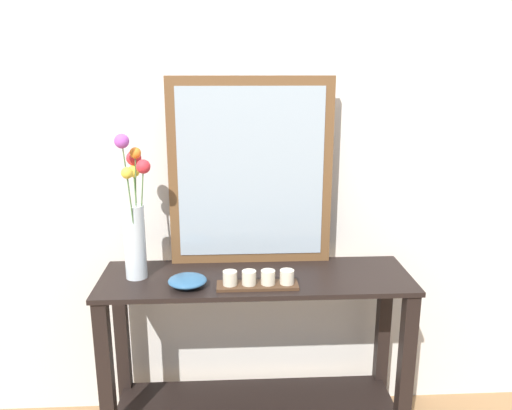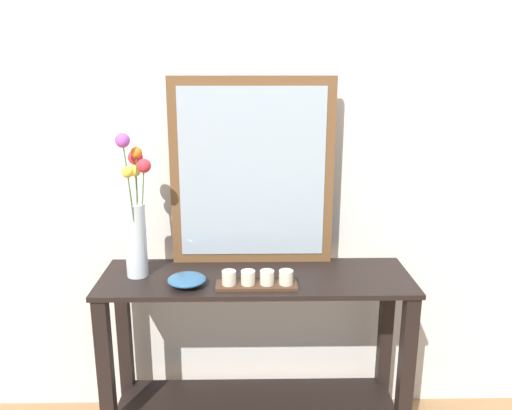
{
  "view_description": "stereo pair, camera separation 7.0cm",
  "coord_description": "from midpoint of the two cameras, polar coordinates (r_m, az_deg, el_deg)",
  "views": [
    {
      "loc": [
        -0.1,
        -1.95,
        1.62
      ],
      "look_at": [
        0.0,
        0.0,
        1.1
      ],
      "focal_mm": 35.94,
      "sensor_mm": 36.0,
      "label": 1
    },
    {
      "loc": [
        -0.03,
        -1.95,
        1.62
      ],
      "look_at": [
        0.0,
        0.0,
        1.1
      ],
      "focal_mm": 35.94,
      "sensor_mm": 36.0,
      "label": 2
    }
  ],
  "objects": [
    {
      "name": "wall_back",
      "position": [
        2.29,
        -1.31,
        8.24
      ],
      "size": [
        6.4,
        0.08,
        2.7
      ],
      "primitive_type": "cube",
      "color": "silver",
      "rests_on": "ground"
    },
    {
      "name": "console_table",
      "position": [
        2.27,
        -0.92,
        -15.36
      ],
      "size": [
        1.27,
        0.39,
        0.79
      ],
      "color": "black",
      "rests_on": "ground"
    },
    {
      "name": "mirror_leaning",
      "position": [
        2.16,
        -1.52,
        3.6
      ],
      "size": [
        0.69,
        0.03,
        0.8
      ],
      "color": "brown",
      "rests_on": "console_table"
    },
    {
      "name": "tall_vase_left",
      "position": [
        2.09,
        -14.33,
        -1.69
      ],
      "size": [
        0.13,
        0.18,
        0.59
      ],
      "color": "silver",
      "rests_on": "console_table"
    },
    {
      "name": "candle_tray",
      "position": [
        2.01,
        -0.72,
        -8.36
      ],
      "size": [
        0.32,
        0.09,
        0.07
      ],
      "color": "#472D1C",
      "rests_on": "console_table"
    },
    {
      "name": "decorative_bowl",
      "position": [
        2.04,
        -8.62,
        -8.34
      ],
      "size": [
        0.15,
        0.15,
        0.04
      ],
      "color": "#2D5B84",
      "rests_on": "console_table"
    }
  ]
}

